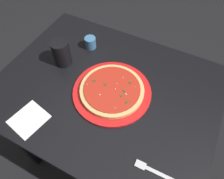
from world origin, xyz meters
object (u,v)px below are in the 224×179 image
object	(u,v)px
pizza	(112,90)
cup_tall_drink	(62,53)
cup_small_sauce	(90,43)
fork	(158,173)
serving_plate	(112,92)
napkin_folded_right	(29,119)

from	to	relation	value
pizza	cup_tall_drink	bearing A→B (deg)	169.68
cup_small_sauce	fork	bearing A→B (deg)	-39.63
serving_plate	napkin_folded_right	bearing A→B (deg)	-131.28
cup_tall_drink	cup_small_sauce	xyz separation A→B (m)	(0.06, 0.15, -0.03)
cup_tall_drink	fork	xyz separation A→B (m)	(0.56, -0.27, -0.06)
serving_plate	pizza	bearing A→B (deg)	-5.10
napkin_folded_right	fork	bearing A→B (deg)	4.34
pizza	napkin_folded_right	world-z (taller)	pizza
cup_small_sauce	pizza	bearing A→B (deg)	-41.89
serving_plate	pizza	distance (m)	0.01
serving_plate	pizza	world-z (taller)	pizza
cup_tall_drink	fork	world-z (taller)	cup_tall_drink
fork	napkin_folded_right	bearing A→B (deg)	-175.66
pizza	napkin_folded_right	distance (m)	0.34
serving_plate	napkin_folded_right	world-z (taller)	serving_plate
pizza	cup_small_sauce	distance (m)	0.29
cup_small_sauce	napkin_folded_right	size ratio (longest dim) A/B	0.44
pizza	cup_small_sauce	size ratio (longest dim) A/B	4.79
pizza	cup_tall_drink	world-z (taller)	cup_tall_drink
cup_small_sauce	fork	world-z (taller)	cup_small_sauce
serving_plate	cup_small_sauce	bearing A→B (deg)	138.10
pizza	cup_small_sauce	xyz separation A→B (m)	(-0.22, 0.20, 0.01)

